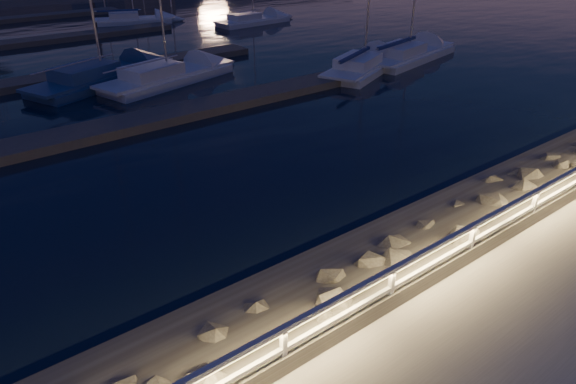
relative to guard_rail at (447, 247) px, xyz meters
name	(u,v)px	position (x,y,z in m)	size (l,w,h in m)	color
ground	(444,273)	(0.07, 0.00, -0.77)	(400.00, 400.00, 0.00)	#A39F93
harbor_water	(64,66)	(0.07, 31.22, -1.74)	(400.00, 440.00, 0.60)	black
guard_rail	(447,247)	(0.00, 0.00, 0.00)	(44.11, 0.12, 1.06)	silver
riprap	(531,182)	(6.98, 1.56, -1.00)	(28.11, 2.91, 1.44)	#646056
floating_docks	(56,54)	(0.07, 32.50, -1.17)	(22.00, 36.00, 0.40)	#585149
sailboat_c	(99,76)	(0.04, 23.89, -0.90)	(9.57, 5.86, 15.77)	navy
sailboat_d	(407,54)	(18.52, 16.91, -0.93)	(9.49, 4.53, 15.47)	silver
sailboat_g	(165,76)	(3.09, 21.77, -0.92)	(9.12, 4.77, 14.91)	silver
sailboat_h	(363,65)	(14.06, 16.64, -0.95)	(8.89, 5.60, 14.64)	silver
sailboat_k	(132,19)	(9.66, 42.07, -0.98)	(7.35, 4.42, 12.09)	silver
sailboat_l	(251,20)	(18.13, 34.97, -0.98)	(7.73, 2.83, 12.81)	silver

